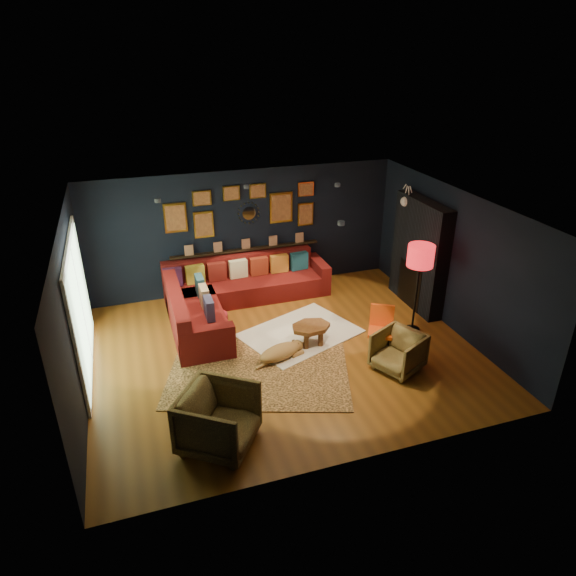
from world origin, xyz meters
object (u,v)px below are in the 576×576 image
object	(u,v)px
orange_chair	(381,326)
gold_stool	(196,421)
armchair_right	(398,350)
floor_lamp	(420,259)
coffee_table	(311,329)
pouf	(216,321)
dog	(280,350)
armchair_left	(218,417)
sectional	(228,296)

from	to	relation	value
orange_chair	gold_stool	bearing A→B (deg)	-131.42
armchair_right	gold_stool	xyz separation A→B (m)	(-3.41, -0.53, -0.14)
armchair_right	floor_lamp	distance (m)	1.74
floor_lamp	coffee_table	bearing A→B (deg)	176.10
gold_stool	orange_chair	bearing A→B (deg)	18.11
pouf	dog	xyz separation A→B (m)	(0.85, -1.32, 0.01)
armchair_left	pouf	bearing A→B (deg)	25.04
pouf	armchair_right	world-z (taller)	armchair_right
gold_stool	sectional	bearing A→B (deg)	70.76
gold_stool	dog	world-z (taller)	gold_stool
sectional	floor_lamp	size ratio (longest dim) A/B	1.99
armchair_left	gold_stool	bearing A→B (deg)	76.36
armchair_right	dog	size ratio (longest dim) A/B	0.67
coffee_table	pouf	world-z (taller)	coffee_table
sectional	coffee_table	size ratio (longest dim) A/B	4.40
sectional	gold_stool	bearing A→B (deg)	-109.24
sectional	coffee_table	world-z (taller)	sectional
orange_chair	floor_lamp	distance (m)	1.39
sectional	dog	bearing A→B (deg)	-76.98
sectional	orange_chair	xyz separation A→B (m)	(2.19, -2.30, 0.19)
sectional	armchair_left	world-z (taller)	armchair_left
armchair_left	gold_stool	distance (m)	0.48
armchair_right	orange_chair	xyz separation A→B (m)	(-0.03, 0.58, 0.15)
pouf	coffee_table	bearing A→B (deg)	-34.40
armchair_left	armchair_right	distance (m)	3.25
gold_stool	floor_lamp	xyz separation A→B (m)	(4.30, 1.55, 1.22)
pouf	armchair_left	xyz separation A→B (m)	(-0.53, -3.03, 0.29)
pouf	gold_stool	world-z (taller)	gold_stool
sectional	pouf	xyz separation A→B (m)	(-0.39, -0.69, -0.14)
armchair_left	orange_chair	xyz separation A→B (m)	(3.11, 1.41, 0.04)
armchair_right	orange_chair	world-z (taller)	orange_chair
armchair_left	dog	size ratio (longest dim) A/B	0.86
floor_lamp	dog	world-z (taller)	floor_lamp
coffee_table	armchair_right	world-z (taller)	armchair_right
sectional	floor_lamp	distance (m)	3.80
orange_chair	dog	world-z (taller)	orange_chair
orange_chair	dog	bearing A→B (deg)	-159.23
orange_chair	dog	xyz separation A→B (m)	(-1.73, 0.30, -0.32)
dog	pouf	bearing A→B (deg)	103.99
dog	armchair_right	bearing A→B (deg)	-45.14
coffee_table	armchair_left	bearing A→B (deg)	-135.80
pouf	armchair_right	size ratio (longest dim) A/B	0.63
gold_stool	pouf	bearing A→B (deg)	73.55
coffee_table	orange_chair	distance (m)	1.23
sectional	dog	distance (m)	2.07
sectional	armchair_right	size ratio (longest dim) A/B	4.68
armchair_left	armchair_right	world-z (taller)	armchair_left
coffee_table	pouf	distance (m)	1.84
coffee_table	armchair_right	bearing A→B (deg)	-46.68
pouf	gold_stool	bearing A→B (deg)	-106.45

